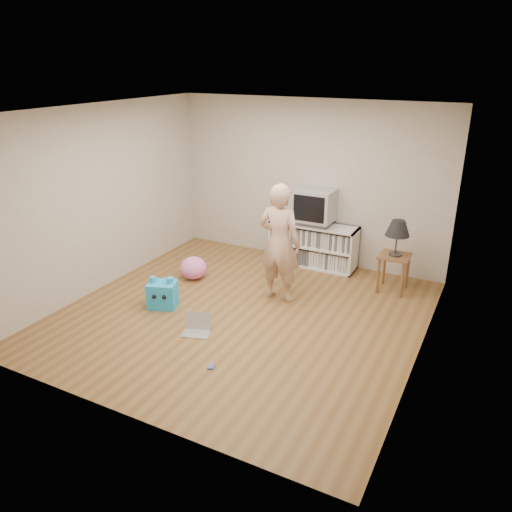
{
  "coord_description": "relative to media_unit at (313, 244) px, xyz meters",
  "views": [
    {
      "loc": [
        2.84,
        -5.09,
        3.16
      ],
      "look_at": [
        0.01,
        0.4,
        0.69
      ],
      "focal_mm": 35.0,
      "sensor_mm": 36.0,
      "label": 1
    }
  ],
  "objects": [
    {
      "name": "walls",
      "position": [
        -0.21,
        -2.04,
        0.95
      ],
      "size": [
        4.52,
        4.52,
        2.6
      ],
      "color": "#B9B3A3",
      "rests_on": "ground"
    },
    {
      "name": "crt_tv",
      "position": [
        0.0,
        -0.02,
        0.67
      ],
      "size": [
        0.6,
        0.53,
        0.5
      ],
      "color": "#A0A0A5",
      "rests_on": "dvd_deck"
    },
    {
      "name": "playing_cards",
      "position": [
        0.08,
        -3.25,
        -0.34
      ],
      "size": [
        0.09,
        0.11,
        0.02
      ],
      "primitive_type": "cube",
      "rotation": [
        0.0,
        0.0,
        0.3
      ],
      "color": "#4366B3",
      "rests_on": "ground"
    },
    {
      "name": "side_table",
      "position": [
        1.37,
        -0.39,
        0.07
      ],
      "size": [
        0.42,
        0.42,
        0.55
      ],
      "color": "brown",
      "rests_on": "ground"
    },
    {
      "name": "person",
      "position": [
        0.02,
        -1.37,
        0.48
      ],
      "size": [
        0.61,
        0.41,
        1.65
      ],
      "primitive_type": "imported",
      "rotation": [
        0.0,
        0.0,
        3.12
      ],
      "color": "#D1A88E",
      "rests_on": "ground"
    },
    {
      "name": "media_unit",
      "position": [
        0.0,
        0.0,
        0.0
      ],
      "size": [
        1.4,
        0.45,
        0.7
      ],
      "color": "white",
      "rests_on": "ground"
    },
    {
      "name": "plush_blue",
      "position": [
        -1.27,
        -2.32,
        -0.17
      ],
      "size": [
        0.45,
        0.41,
        0.43
      ],
      "rotation": [
        0.0,
        0.0,
        0.37
      ],
      "color": "#1FA2FF",
      "rests_on": "ground"
    },
    {
      "name": "ground",
      "position": [
        -0.21,
        -2.04,
        -0.35
      ],
      "size": [
        4.5,
        4.5,
        0.0
      ],
      "primitive_type": "plane",
      "color": "brown",
      "rests_on": "ground"
    },
    {
      "name": "table_lamp",
      "position": [
        1.37,
        -0.39,
        0.59
      ],
      "size": [
        0.34,
        0.34,
        0.52
      ],
      "color": "#333333",
      "rests_on": "side_table"
    },
    {
      "name": "laptop",
      "position": [
        -0.48,
        -2.67,
        -0.29
      ],
      "size": [
        0.4,
        0.36,
        0.23
      ],
      "rotation": [
        0.0,
        0.0,
        0.31
      ],
      "color": "silver",
      "rests_on": "ground"
    },
    {
      "name": "plush_pink",
      "position": [
        -1.42,
        -1.35,
        -0.18
      ],
      "size": [
        0.47,
        0.47,
        0.34
      ],
      "primitive_type": "ellipsoid",
      "rotation": [
        0.0,
        0.0,
        0.17
      ],
      "color": "#FF76CB",
      "rests_on": "ground"
    },
    {
      "name": "ceiling",
      "position": [
        -0.21,
        -2.04,
        2.25
      ],
      "size": [
        4.5,
        4.5,
        0.01
      ],
      "primitive_type": "cube",
      "color": "white",
      "rests_on": "walls"
    },
    {
      "name": "dvd_deck",
      "position": [
        0.0,
        -0.02,
        0.39
      ],
      "size": [
        0.45,
        0.35,
        0.07
      ],
      "primitive_type": "cube",
      "color": "gray",
      "rests_on": "media_unit"
    }
  ]
}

